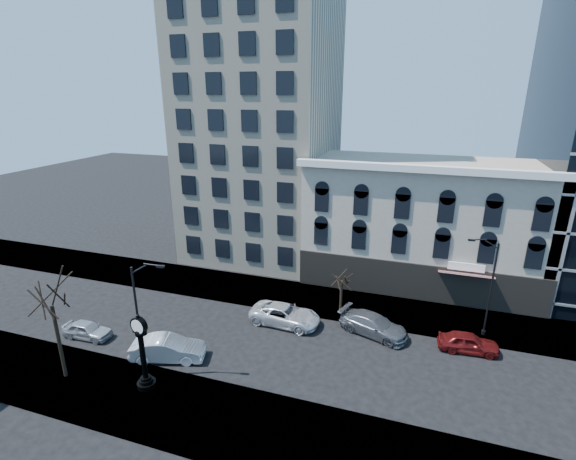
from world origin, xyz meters
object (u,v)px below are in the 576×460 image
(street_clock, at_px, (143,355))
(street_lamp_near, at_px, (144,291))
(car_near_a, at_px, (87,330))
(car_near_b, at_px, (168,349))

(street_clock, bearing_deg, street_lamp_near, 110.22)
(car_near_a, distance_m, car_near_b, 7.63)
(street_clock, bearing_deg, car_near_b, 105.03)
(car_near_a, height_order, car_near_b, car_near_b)
(car_near_b, bearing_deg, car_near_a, 69.93)
(street_lamp_near, xyz_separation_m, car_near_b, (-0.14, 2.01, -5.59))
(street_clock, relative_size, car_near_a, 1.35)
(street_clock, xyz_separation_m, car_near_b, (-0.37, 3.10, -1.65))
(car_near_a, bearing_deg, car_near_b, -95.64)
(street_lamp_near, xyz_separation_m, car_near_a, (-7.76, 2.41, -5.78))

